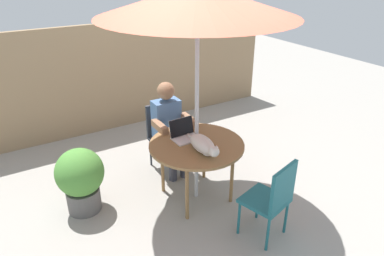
% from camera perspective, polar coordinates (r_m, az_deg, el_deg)
% --- Properties ---
extents(ground_plane, '(14.00, 14.00, 0.00)m').
position_cam_1_polar(ground_plane, '(4.32, 0.69, -10.86)').
color(ground_plane, gray).
extents(fence_back, '(5.40, 0.08, 1.70)m').
position_cam_1_polar(fence_back, '(5.85, -11.32, 8.16)').
color(fence_back, '#937756').
rests_on(fence_back, ground).
extents(patio_table, '(1.06, 1.06, 0.71)m').
position_cam_1_polar(patio_table, '(3.96, 0.74, -3.22)').
color(patio_table, olive).
rests_on(patio_table, ground).
extents(patio_umbrella, '(1.94, 1.94, 2.37)m').
position_cam_1_polar(patio_umbrella, '(3.48, 0.89, 19.82)').
color(patio_umbrella, '#B7B7BC').
rests_on(patio_umbrella, ground).
extents(chair_occupied, '(0.40, 0.40, 0.87)m').
position_cam_1_polar(chair_occupied, '(4.68, -4.54, -0.54)').
color(chair_occupied, '#33383F').
rests_on(chair_occupied, ground).
extents(chair_empty, '(0.50, 0.50, 0.87)m').
position_cam_1_polar(chair_empty, '(3.56, 12.88, -10.65)').
color(chair_empty, '#1E606B').
rests_on(chair_empty, ground).
extents(person_seated, '(0.48, 0.48, 1.21)m').
position_cam_1_polar(person_seated, '(4.48, -3.72, 0.64)').
color(person_seated, '#4C72A5').
rests_on(person_seated, ground).
extents(laptop, '(0.31, 0.26, 0.21)m').
position_cam_1_polar(laptop, '(4.03, -1.34, -0.76)').
color(laptop, silver).
rests_on(laptop, patio_table).
extents(cat, '(0.20, 0.65, 0.17)m').
position_cam_1_polar(cat, '(3.73, 1.89, -2.77)').
color(cat, silver).
rests_on(cat, patio_table).
extents(potted_plant_near_fence, '(0.52, 0.52, 0.76)m').
position_cam_1_polar(potted_plant_near_fence, '(4.07, -17.51, -7.65)').
color(potted_plant_near_fence, '#595654').
rests_on(potted_plant_near_fence, ground).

